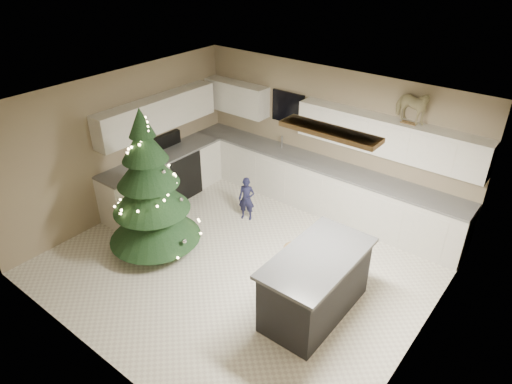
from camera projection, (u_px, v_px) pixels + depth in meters
ground_plane at (242, 263)px, 7.26m from camera, size 5.50×5.50×0.00m
room_shell at (242, 165)px, 6.37m from camera, size 5.52×5.02×2.61m
cabinetry at (261, 168)px, 8.49m from camera, size 5.50×3.20×2.00m
island at (316, 284)px, 6.13m from camera, size 0.90×1.70×0.95m
bar_stool at (294, 256)px, 6.66m from camera, size 0.33×0.33×0.62m
christmas_tree at (150, 196)px, 7.12m from camera, size 1.53×1.48×2.44m
toddler at (247, 199)px, 8.19m from camera, size 0.35×0.30×0.82m
rocking_horse at (412, 106)px, 6.92m from camera, size 0.67×0.41×0.54m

